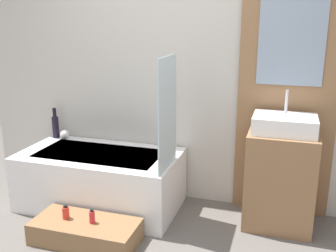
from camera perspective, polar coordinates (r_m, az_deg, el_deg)
name	(u,v)px	position (r m, az deg, el deg)	size (l,w,h in m)	color
wall_tiled_back	(184,65)	(3.66, 2.32, 8.78)	(4.20, 0.06, 2.60)	beige
wall_wood_accent	(289,68)	(3.48, 17.20, 7.99)	(0.84, 0.04, 2.60)	#8E6642
bathtub	(101,179)	(3.77, -9.76, -7.61)	(1.46, 0.78, 0.52)	white
glass_shower_screen	(167,114)	(3.16, -0.09, 1.82)	(0.01, 0.46, 0.92)	silver
wooden_step_bench	(86,232)	(3.29, -11.84, -14.76)	(0.85, 0.39, 0.18)	olive
vanity_cabinet	(280,179)	(3.46, 15.94, -7.46)	(0.56, 0.47, 0.83)	#8E6642
sink	(285,124)	(3.31, 16.56, 0.26)	(0.50, 0.37, 0.33)	white
vase_tall_dark	(55,126)	(4.21, -16.02, 0.06)	(0.07, 0.07, 0.31)	black
vase_round_light	(65,134)	(4.16, -14.75, -1.19)	(0.09, 0.09, 0.09)	white
bottle_soap_primary	(66,212)	(3.30, -14.61, -12.03)	(0.05, 0.05, 0.12)	red
bottle_soap_secondary	(92,217)	(3.20, -10.97, -12.79)	(0.04, 0.04, 0.12)	red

